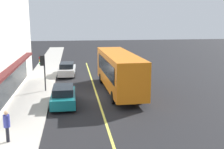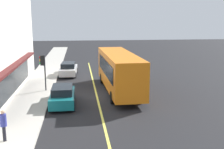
{
  "view_description": "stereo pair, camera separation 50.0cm",
  "coord_description": "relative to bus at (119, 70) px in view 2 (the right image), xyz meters",
  "views": [
    {
      "loc": [
        -23.08,
        1.99,
        6.6
      ],
      "look_at": [
        1.14,
        -1.47,
        1.6
      ],
      "focal_mm": 44.59,
      "sensor_mm": 36.0,
      "label": 1
    },
    {
      "loc": [
        -23.15,
        1.5,
        6.6
      ],
      "look_at": [
        1.14,
        -1.47,
        1.6
      ],
      "focal_mm": 44.59,
      "sensor_mm": 36.0,
      "label": 2
    }
  ],
  "objects": [
    {
      "name": "traffic_light",
      "position": [
        0.64,
        6.74,
        0.55
      ],
      "size": [
        0.3,
        0.52,
        3.2
      ],
      "color": "#2D2D33",
      "rests_on": "sidewalk"
    },
    {
      "name": "sidewalk",
      "position": [
        -1.18,
        7.5,
        -1.91
      ],
      "size": [
        80.0,
        3.08,
        0.15
      ],
      "primitive_type": "cube",
      "color": "#B2ADA3",
      "rests_on": "ground"
    },
    {
      "name": "pedestrian_by_curb",
      "position": [
        -9.9,
        7.6,
        -0.8
      ],
      "size": [
        0.34,
        0.34,
        1.73
      ],
      "color": "black",
      "rests_on": "sidewalk"
    },
    {
      "name": "bus",
      "position": [
        0.0,
        0.0,
        0.0
      ],
      "size": [
        11.2,
        2.88,
        3.5
      ],
      "color": "orange",
      "rests_on": "ground"
    },
    {
      "name": "ground",
      "position": [
        -1.18,
        2.09,
        -1.99
      ],
      "size": [
        120.0,
        120.0,
        0.0
      ],
      "primitive_type": "plane",
      "color": "black"
    },
    {
      "name": "car_teal",
      "position": [
        -3.5,
        4.87,
        -1.24
      ],
      "size": [
        4.3,
        1.86,
        1.52
      ],
      "color": "#14666B",
      "rests_on": "ground"
    },
    {
      "name": "car_white",
      "position": [
        7.82,
        4.76,
        -1.24
      ],
      "size": [
        4.39,
        2.05,
        1.52
      ],
      "color": "white",
      "rests_on": "ground"
    },
    {
      "name": "lane_centre_stripe",
      "position": [
        -1.18,
        2.09,
        -1.98
      ],
      "size": [
        36.0,
        0.16,
        0.01
      ],
      "primitive_type": "cube",
      "color": "#D8D14C",
      "rests_on": "ground"
    }
  ]
}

